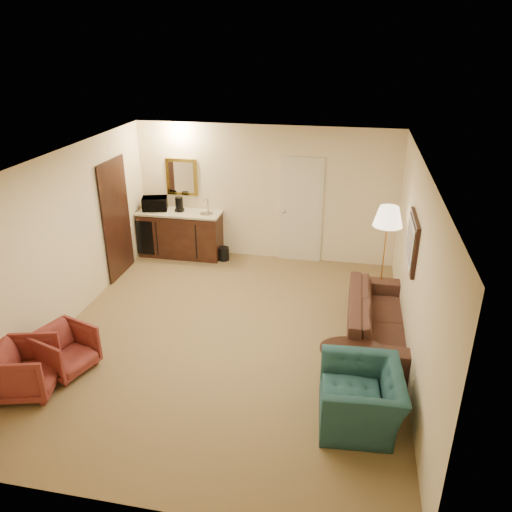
{
  "coord_description": "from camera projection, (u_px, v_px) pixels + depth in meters",
  "views": [
    {
      "loc": [
        1.61,
        -6.06,
        4.08
      ],
      "look_at": [
        0.32,
        0.5,
        1.11
      ],
      "focal_mm": 35.0,
      "sensor_mm": 36.0,
      "label": 1
    }
  ],
  "objects": [
    {
      "name": "ground",
      "position": [
        229.0,
        336.0,
        7.37
      ],
      "size": [
        6.0,
        6.0,
        0.0
      ],
      "primitive_type": "plane",
      "color": "olive",
      "rests_on": "ground"
    },
    {
      "name": "room_walls",
      "position": [
        232.0,
        209.0,
        7.38
      ],
      "size": [
        5.02,
        6.01,
        2.61
      ],
      "color": "beige",
      "rests_on": "ground"
    },
    {
      "name": "wetbar_cabinet",
      "position": [
        181.0,
        234.0,
        9.92
      ],
      "size": [
        1.64,
        0.58,
        0.92
      ],
      "primitive_type": "cube",
      "color": "#381E12",
      "rests_on": "ground"
    },
    {
      "name": "sofa",
      "position": [
        380.0,
        312.0,
        7.16
      ],
      "size": [
        0.66,
        2.25,
        0.88
      ],
      "primitive_type": "imported",
      "rotation": [
        0.0,
        0.0,
        1.57
      ],
      "color": "black",
      "rests_on": "ground"
    },
    {
      "name": "teal_armchair",
      "position": [
        361.0,
        389.0,
        5.59
      ],
      "size": [
        0.75,
        1.08,
        0.9
      ],
      "primitive_type": "imported",
      "rotation": [
        0.0,
        0.0,
        -1.49
      ],
      "color": "#1C4448",
      "rests_on": "ground"
    },
    {
      "name": "rose_chair_near",
      "position": [
        65.0,
        348.0,
        6.51
      ],
      "size": [
        0.78,
        0.81,
        0.67
      ],
      "primitive_type": "imported",
      "rotation": [
        0.0,
        0.0,
        1.25
      ],
      "color": "maroon",
      "rests_on": "ground"
    },
    {
      "name": "rose_chair_far",
      "position": [
        24.0,
        367.0,
        6.1
      ],
      "size": [
        0.82,
        0.86,
        0.73
      ],
      "primitive_type": "imported",
      "rotation": [
        0.0,
        0.0,
        1.83
      ],
      "color": "maroon",
      "rests_on": "ground"
    },
    {
      "name": "coffee_table",
      "position": [
        352.0,
        365.0,
        6.33
      ],
      "size": [
        0.97,
        0.77,
        0.49
      ],
      "primitive_type": "cube",
      "rotation": [
        0.0,
        0.0,
        0.25
      ],
      "color": "black",
      "rests_on": "ground"
    },
    {
      "name": "floor_lamp",
      "position": [
        384.0,
        258.0,
        7.89
      ],
      "size": [
        0.56,
        0.56,
        1.71
      ],
      "primitive_type": "cube",
      "rotation": [
        0.0,
        0.0,
        -0.26
      ],
      "color": "gold",
      "rests_on": "ground"
    },
    {
      "name": "waste_bin",
      "position": [
        224.0,
        254.0,
        9.83
      ],
      "size": [
        0.28,
        0.28,
        0.26
      ],
      "primitive_type": "cylinder",
      "rotation": [
        0.0,
        0.0,
        0.39
      ],
      "color": "black",
      "rests_on": "ground"
    },
    {
      "name": "microwave",
      "position": [
        155.0,
        202.0,
        9.76
      ],
      "size": [
        0.53,
        0.39,
        0.33
      ],
      "primitive_type": "imported",
      "rotation": [
        0.0,
        0.0,
        0.28
      ],
      "color": "black",
      "rests_on": "wetbar_cabinet"
    },
    {
      "name": "coffee_maker",
      "position": [
        179.0,
        204.0,
        9.7
      ],
      "size": [
        0.18,
        0.18,
        0.28
      ],
      "primitive_type": "cylinder",
      "rotation": [
        0.0,
        0.0,
        -0.21
      ],
      "color": "black",
      "rests_on": "wetbar_cabinet"
    }
  ]
}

